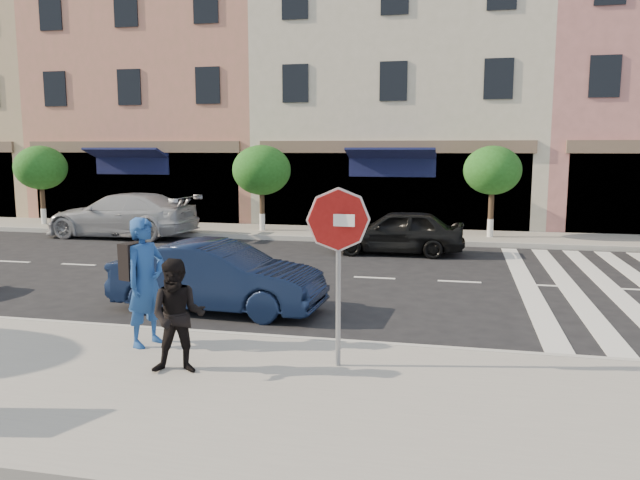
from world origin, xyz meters
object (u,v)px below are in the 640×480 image
at_px(walker, 178,316).
at_px(car_far_left, 122,215).
at_px(photographer, 146,282).
at_px(car_far_mid, 397,232).
at_px(stop_sign, 338,237).
at_px(car_near_mid, 218,277).

distance_m(walker, car_far_left, 14.66).
height_order(photographer, car_far_mid, photographer).
relative_size(stop_sign, car_far_mid, 0.63).
height_order(stop_sign, photographer, stop_sign).
xyz_separation_m(walker, car_near_mid, (-0.88, 3.61, -0.25)).
bearing_deg(car_near_mid, photographer, -179.04).
bearing_deg(walker, car_far_mid, 66.42).
bearing_deg(car_far_left, car_far_mid, 83.77).
height_order(stop_sign, walker, stop_sign).
relative_size(stop_sign, car_near_mid, 0.60).
bearing_deg(walker, stop_sign, 4.91).
relative_size(walker, car_far_left, 0.29).
distance_m(stop_sign, car_near_mid, 4.30).
distance_m(stop_sign, car_far_mid, 10.30).
bearing_deg(photographer, walker, -117.00).
xyz_separation_m(car_far_left, car_far_mid, (9.77, -1.43, -0.11)).
distance_m(walker, car_near_mid, 3.72).
bearing_deg(walker, car_far_left, 108.74).
relative_size(photographer, car_far_left, 0.36).
height_order(photographer, car_near_mid, photographer).
xyz_separation_m(walker, car_far_mid, (1.85, 10.91, -0.25)).
xyz_separation_m(car_near_mid, car_far_mid, (2.73, 7.30, -0.00)).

